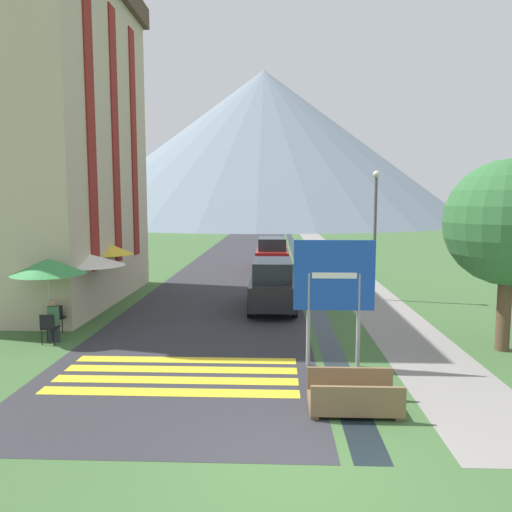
% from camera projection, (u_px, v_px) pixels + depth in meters
% --- Properties ---
extents(ground_plane, '(160.00, 160.00, 0.00)m').
position_uv_depth(ground_plane, '(281.00, 273.00, 27.38)').
color(ground_plane, '#3D6033').
extents(road, '(6.40, 60.00, 0.01)m').
position_uv_depth(road, '(246.00, 253.00, 37.41)').
color(road, '#2D2D33').
rests_on(road, ground_plane).
extents(footpath, '(2.20, 60.00, 0.01)m').
position_uv_depth(footpath, '(328.00, 253.00, 37.16)').
color(footpath, gray).
rests_on(footpath, ground_plane).
extents(drainage_channel, '(0.60, 60.00, 0.00)m').
position_uv_depth(drainage_channel, '(296.00, 253.00, 37.26)').
color(drainage_channel, black).
rests_on(drainage_channel, ground_plane).
extents(crosswalk_marking, '(5.44, 2.54, 0.01)m').
position_uv_depth(crosswalk_marking, '(178.00, 375.00, 11.38)').
color(crosswalk_marking, yellow).
rests_on(crosswalk_marking, ground_plane).
extents(mountain_distant, '(73.33, 73.33, 27.65)m').
position_uv_depth(mountain_distant, '(264.00, 147.00, 92.85)').
color(mountain_distant, slate).
rests_on(mountain_distant, ground_plane).
extents(hotel_building, '(6.40, 9.65, 12.73)m').
position_uv_depth(hotel_building, '(38.00, 125.00, 19.04)').
color(hotel_building, '#BCAD93').
rests_on(hotel_building, ground_plane).
extents(road_sign, '(1.90, 0.11, 3.05)m').
position_uv_depth(road_sign, '(334.00, 285.00, 11.73)').
color(road_sign, gray).
rests_on(road_sign, ground_plane).
extents(footbridge, '(1.70, 1.10, 0.65)m').
position_uv_depth(footbridge, '(353.00, 398.00, 9.48)').
color(footbridge, brown).
rests_on(footbridge, ground_plane).
extents(parked_car_near, '(1.70, 4.48, 1.82)m').
position_uv_depth(parked_car_near, '(273.00, 284.00, 18.20)').
color(parked_car_near, black).
rests_on(parked_car_near, ground_plane).
extents(parked_car_far, '(1.92, 4.48, 1.82)m').
position_uv_depth(parked_car_far, '(272.00, 253.00, 28.79)').
color(parked_car_far, '#A31919').
rests_on(parked_car_far, ground_plane).
extents(cafe_chair_middle, '(0.40, 0.40, 0.85)m').
position_uv_depth(cafe_chair_middle, '(78.00, 307.00, 16.17)').
color(cafe_chair_middle, black).
rests_on(cafe_chair_middle, ground_plane).
extents(cafe_chair_nearest, '(0.40, 0.40, 0.85)m').
position_uv_depth(cafe_chair_nearest, '(49.00, 326.00, 13.75)').
color(cafe_chair_nearest, black).
rests_on(cafe_chair_nearest, ground_plane).
extents(cafe_chair_near_left, '(0.40, 0.40, 0.85)m').
position_uv_depth(cafe_chair_near_left, '(58.00, 316.00, 14.96)').
color(cafe_chair_near_left, black).
rests_on(cafe_chair_near_left, ground_plane).
extents(cafe_umbrella_front_green, '(2.08, 2.08, 2.31)m').
position_uv_depth(cafe_umbrella_front_green, '(48.00, 267.00, 14.26)').
color(cafe_umbrella_front_green, '#B7B2A8').
rests_on(cafe_umbrella_front_green, ground_plane).
extents(cafe_umbrella_middle_white, '(2.47, 2.47, 2.21)m').
position_uv_depth(cafe_umbrella_middle_white, '(87.00, 260.00, 16.53)').
color(cafe_umbrella_middle_white, '#B7B2A8').
rests_on(cafe_umbrella_middle_white, ground_plane).
extents(cafe_umbrella_rear_yellow, '(2.10, 2.10, 2.39)m').
position_uv_depth(cafe_umbrella_rear_yellow, '(105.00, 248.00, 18.73)').
color(cafe_umbrella_rear_yellow, '#B7B2A8').
rests_on(cafe_umbrella_rear_yellow, ground_plane).
extents(person_seated_far, '(0.32, 0.32, 1.23)m').
position_uv_depth(person_seated_far, '(53.00, 318.00, 13.96)').
color(person_seated_far, '#282833').
rests_on(person_seated_far, ground_plane).
extents(person_seated_near, '(0.32, 0.32, 1.20)m').
position_uv_depth(person_seated_near, '(68.00, 308.00, 15.28)').
color(person_seated_near, '#282833').
rests_on(person_seated_near, ground_plane).
extents(streetlamp, '(0.28, 0.28, 5.11)m').
position_uv_depth(streetlamp, '(375.00, 224.00, 19.68)').
color(streetlamp, '#515156').
rests_on(streetlamp, ground_plane).
extents(tree_by_path, '(3.27, 3.27, 5.03)m').
position_uv_depth(tree_by_path, '(509.00, 223.00, 12.89)').
color(tree_by_path, brown).
rests_on(tree_by_path, ground_plane).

